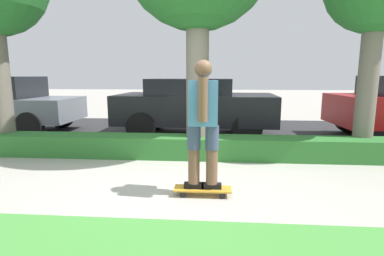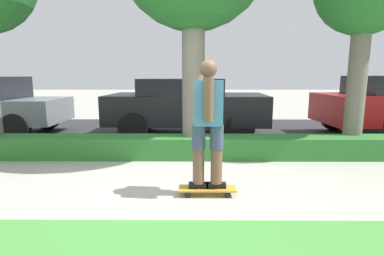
% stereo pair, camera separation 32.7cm
% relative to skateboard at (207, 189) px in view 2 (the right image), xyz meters
% --- Properties ---
extents(ground_plane, '(60.00, 60.00, 0.00)m').
position_rel_skateboard_xyz_m(ground_plane, '(-0.35, 0.27, -0.08)').
color(ground_plane, '#ADA89E').
extents(street_asphalt, '(17.87, 5.00, 0.01)m').
position_rel_skateboard_xyz_m(street_asphalt, '(-0.35, 4.47, -0.08)').
color(street_asphalt, '#2D2D30').
rests_on(street_asphalt, ground_plane).
extents(hedge_row, '(17.87, 0.60, 0.41)m').
position_rel_skateboard_xyz_m(hedge_row, '(-0.35, 1.87, 0.13)').
color(hedge_row, '#2D702D').
rests_on(hedge_row, ground_plane).
extents(skateboard, '(0.76, 0.24, 0.10)m').
position_rel_skateboard_xyz_m(skateboard, '(0.00, 0.00, 0.00)').
color(skateboard, gold).
rests_on(skateboard, ground_plane).
extents(skater_person, '(0.50, 0.43, 1.67)m').
position_rel_skateboard_xyz_m(skater_person, '(0.00, -0.00, 0.91)').
color(skater_person, black).
rests_on(skater_person, skateboard).
extents(parked_car_middle, '(4.12, 2.06, 1.49)m').
position_rel_skateboard_xyz_m(parked_car_middle, '(-0.38, 4.06, 0.73)').
color(parked_car_middle, black).
rests_on(parked_car_middle, ground_plane).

